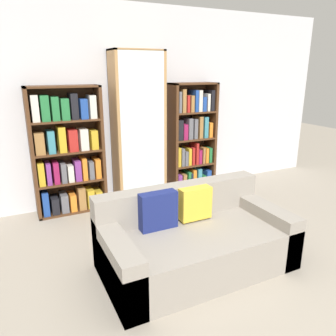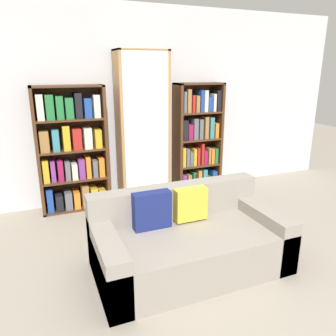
{
  "view_description": "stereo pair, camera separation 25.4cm",
  "coord_description": "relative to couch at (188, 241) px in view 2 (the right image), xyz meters",
  "views": [
    {
      "loc": [
        -1.48,
        -1.75,
        1.85
      ],
      "look_at": [
        0.14,
        1.55,
        0.73
      ],
      "focal_mm": 35.0,
      "sensor_mm": 36.0,
      "label": 1
    },
    {
      "loc": [
        -1.25,
        -1.85,
        1.85
      ],
      "look_at": [
        0.14,
        1.55,
        0.73
      ],
      "focal_mm": 35.0,
      "sensor_mm": 36.0,
      "label": 2
    }
  ],
  "objects": [
    {
      "name": "wine_bottle",
      "position": [
        0.84,
        1.48,
        -0.1
      ],
      "size": [
        0.08,
        0.08,
        0.39
      ],
      "color": "#192333",
      "rests_on": "ground"
    },
    {
      "name": "bookshelf_left",
      "position": [
        -0.82,
        1.86,
        0.54
      ],
      "size": [
        0.9,
        0.32,
        1.66
      ],
      "color": "#4C2D19",
      "rests_on": "ground"
    },
    {
      "name": "wall_back",
      "position": [
        0.02,
        2.06,
        1.08
      ],
      "size": [
        7.04,
        0.06,
        2.7
      ],
      "color": "silver",
      "rests_on": "ground"
    },
    {
      "name": "couch",
      "position": [
        0.0,
        0.0,
        0.0
      ],
      "size": [
        1.78,
        0.93,
        0.76
      ],
      "color": "gray",
      "rests_on": "ground"
    },
    {
      "name": "display_cabinet",
      "position": [
        0.16,
        1.84,
        0.78
      ],
      "size": [
        0.71,
        0.36,
        2.1
      ],
      "color": "#AD7F4C",
      "rests_on": "ground"
    },
    {
      "name": "ground_plane",
      "position": [
        0.02,
        -0.66,
        -0.27
      ],
      "size": [
        16.0,
        16.0,
        0.0
      ],
      "primitive_type": "plane",
      "color": "gray"
    },
    {
      "name": "bookshelf_right",
      "position": [
        1.03,
        1.86,
        0.54
      ],
      "size": [
        0.71,
        0.32,
        1.66
      ],
      "color": "#4C2D19",
      "rests_on": "ground"
    }
  ]
}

